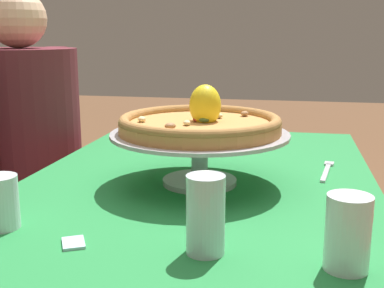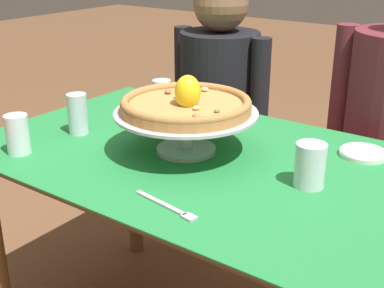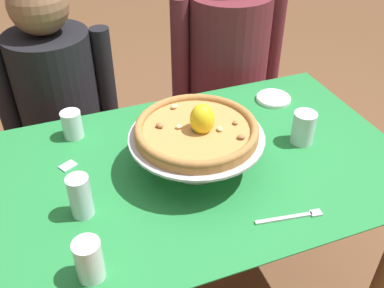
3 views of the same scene
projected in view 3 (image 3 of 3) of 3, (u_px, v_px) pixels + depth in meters
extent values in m
cylinder|color=brown|center=(38.00, 218.00, 1.70)|extent=(0.06, 0.06, 0.69)
cylinder|color=brown|center=(288.00, 155.00, 2.02)|extent=(0.06, 0.06, 0.69)
cube|color=brown|center=(205.00, 167.00, 1.39)|extent=(1.25, 0.79, 0.02)
cube|color=#237F3D|center=(205.00, 163.00, 1.38)|extent=(1.29, 0.83, 0.00)
cylinder|color=#B7B7C1|center=(196.00, 165.00, 1.37)|extent=(0.17, 0.17, 0.01)
cylinder|color=#B7B7C1|center=(196.00, 151.00, 1.33)|extent=(0.04, 0.04, 0.10)
cylinder|color=#B7B7C1|center=(196.00, 136.00, 1.30)|extent=(0.41, 0.41, 0.01)
cylinder|color=#BC8447|center=(196.00, 132.00, 1.29)|extent=(0.37, 0.37, 0.02)
torus|color=#A6743E|center=(197.00, 127.00, 1.28)|extent=(0.37, 0.37, 0.02)
ellipsoid|color=#996B42|center=(235.00, 123.00, 1.30)|extent=(0.02, 0.02, 0.01)
ellipsoid|color=#996B42|center=(160.00, 125.00, 1.28)|extent=(0.03, 0.03, 0.01)
ellipsoid|color=#996B42|center=(241.00, 137.00, 1.24)|extent=(0.03, 0.03, 0.01)
ellipsoid|color=beige|center=(174.00, 106.00, 1.37)|extent=(0.03, 0.03, 0.01)
ellipsoid|color=beige|center=(179.00, 127.00, 1.28)|extent=(0.02, 0.02, 0.01)
ellipsoid|color=#4C7533|center=(196.00, 129.00, 1.26)|extent=(0.03, 0.04, 0.02)
ellipsoid|color=#C63D28|center=(196.00, 125.00, 1.29)|extent=(0.02, 0.02, 0.01)
ellipsoid|color=beige|center=(220.00, 129.00, 1.27)|extent=(0.02, 0.02, 0.01)
ellipsoid|color=yellow|center=(202.00, 119.00, 1.26)|extent=(0.07, 0.07, 0.10)
cylinder|color=silver|center=(80.00, 196.00, 1.17)|extent=(0.06, 0.06, 0.13)
cylinder|color=silver|center=(82.00, 204.00, 1.19)|extent=(0.05, 0.05, 0.07)
cylinder|color=silver|center=(303.00, 128.00, 1.44)|extent=(0.08, 0.08, 0.11)
cylinder|color=silver|center=(303.00, 132.00, 1.45)|extent=(0.07, 0.07, 0.08)
cylinder|color=silver|center=(72.00, 125.00, 1.47)|extent=(0.07, 0.07, 0.10)
cylinder|color=silver|center=(73.00, 129.00, 1.48)|extent=(0.06, 0.06, 0.06)
cylinder|color=white|center=(89.00, 260.00, 1.01)|extent=(0.07, 0.07, 0.11)
cylinder|color=silver|center=(90.00, 264.00, 1.02)|extent=(0.06, 0.06, 0.08)
cylinder|color=white|center=(273.00, 99.00, 1.69)|extent=(0.13, 0.13, 0.01)
torus|color=white|center=(274.00, 97.00, 1.68)|extent=(0.13, 0.13, 0.01)
cube|color=#B7B7C1|center=(284.00, 218.00, 1.19)|extent=(0.16, 0.04, 0.01)
cube|color=#B7B7C1|center=(316.00, 213.00, 1.20)|extent=(0.04, 0.03, 0.01)
cube|color=silver|center=(68.00, 166.00, 1.37)|extent=(0.06, 0.06, 0.00)
cube|color=gray|center=(74.00, 173.00, 2.11)|extent=(0.31, 0.34, 0.44)
cylinder|color=black|center=(56.00, 89.00, 1.83)|extent=(0.37, 0.37, 0.49)
sphere|color=brown|center=(38.00, 5.00, 1.61)|extent=(0.23, 0.23, 0.23)
cylinder|color=black|center=(2.00, 88.00, 1.76)|extent=(0.08, 0.08, 0.42)
cylinder|color=black|center=(105.00, 75.00, 1.85)|extent=(0.08, 0.08, 0.42)
cube|color=gray|center=(223.00, 141.00, 2.29)|extent=(0.31, 0.34, 0.47)
cylinder|color=maroon|center=(228.00, 53.00, 1.98)|extent=(0.40, 0.40, 0.54)
cylinder|color=maroon|center=(180.00, 50.00, 1.91)|extent=(0.08, 0.08, 0.46)
cylinder|color=maroon|center=(274.00, 39.00, 2.01)|extent=(0.08, 0.08, 0.46)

